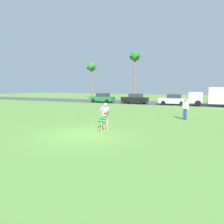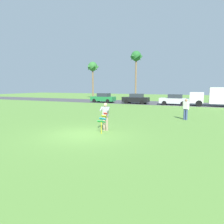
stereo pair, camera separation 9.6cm
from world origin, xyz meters
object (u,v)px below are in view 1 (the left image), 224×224
object	(u,v)px
person_kite_flyer	(106,116)
palm_tree_left_near	(92,68)
palm_tree_right_near	(135,58)
person_walker_near	(185,109)
parked_car_green	(102,98)
parked_car_black	(135,99)
parked_car_silver	(173,100)
parked_truck_white_box	(218,96)
kite_held	(103,120)

from	to	relation	value
person_kite_flyer	palm_tree_left_near	bearing A→B (deg)	120.62
person_kite_flyer	palm_tree_right_near	size ratio (longest dim) A/B	0.17
person_walker_near	parked_car_green	bearing A→B (deg)	136.86
parked_car_black	palm_tree_right_near	xyz separation A→B (m)	(-3.19, 10.26, 7.82)
person_kite_flyer	person_walker_near	bearing A→B (deg)	55.55
person_walker_near	parked_car_silver	bearing A→B (deg)	100.14
person_kite_flyer	parked_car_silver	bearing A→B (deg)	84.35
person_kite_flyer	parked_car_green	xyz separation A→B (m)	(-9.88, 19.60, -0.18)
parked_car_green	parked_truck_white_box	world-z (taller)	parked_truck_white_box
palm_tree_left_near	parked_car_silver	bearing A→B (deg)	-26.37
parked_car_green	palm_tree_right_near	bearing A→B (deg)	75.33
parked_car_black	palm_tree_left_near	xyz separation A→B (m)	(-13.22, 9.50, 6.15)
palm_tree_left_near	person_walker_near	bearing A→B (deg)	-46.64
palm_tree_right_near	person_walker_near	distance (m)	27.32
palm_tree_right_near	person_walker_near	bearing A→B (deg)	-63.96
person_kite_flyer	parked_truck_white_box	bearing A→B (deg)	68.13
person_kite_flyer	palm_tree_left_near	size ratio (longest dim) A/B	0.21
parked_car_black	parked_truck_white_box	bearing A→B (deg)	0.00
person_kite_flyer	parked_car_black	distance (m)	20.00
parked_car_green	person_walker_near	xyz separation A→B (m)	(14.20, -13.31, 0.16)
parked_car_green	parked_truck_white_box	size ratio (longest dim) A/B	0.63
kite_held	parked_car_black	size ratio (longest dim) A/B	0.28
parked_car_green	person_walker_near	size ratio (longest dim) A/B	2.44
parked_car_green	palm_tree_right_near	xyz separation A→B (m)	(2.69, 10.26, 7.82)
kite_held	person_walker_near	size ratio (longest dim) A/B	0.69
person_kite_flyer	parked_car_silver	world-z (taller)	person_kite_flyer
person_kite_flyer	palm_tree_left_near	distance (m)	34.34
person_kite_flyer	person_walker_near	world-z (taller)	same
parked_car_green	parked_car_black	world-z (taller)	same
parked_car_green	parked_truck_white_box	xyz separation A→B (m)	(17.75, 0.00, 0.64)
kite_held	parked_car_black	xyz separation A→B (m)	(-4.16, 20.31, -0.04)
parked_truck_white_box	palm_tree_left_near	size ratio (longest dim) A/B	0.81
palm_tree_right_near	parked_car_green	bearing A→B (deg)	-104.67
kite_held	parked_car_silver	bearing A→B (deg)	85.01
parked_truck_white_box	person_kite_flyer	bearing A→B (deg)	-111.87
palm_tree_left_near	person_kite_flyer	bearing A→B (deg)	-59.38
kite_held	parked_truck_white_box	distance (m)	21.73
palm_tree_left_near	palm_tree_right_near	xyz separation A→B (m)	(10.03, 0.76, 1.66)
parked_car_black	person_walker_near	distance (m)	15.69
person_kite_flyer	palm_tree_left_near	xyz separation A→B (m)	(-17.22, 29.10, 5.98)
kite_held	palm_tree_left_near	xyz separation A→B (m)	(-17.39, 29.81, 6.11)
palm_tree_left_near	person_walker_near	xyz separation A→B (m)	(21.54, -22.80, -5.99)
parked_car_silver	parked_truck_white_box	world-z (taller)	parked_truck_white_box
kite_held	palm_tree_left_near	world-z (taller)	palm_tree_left_near
person_walker_near	kite_held	bearing A→B (deg)	-120.64
palm_tree_right_near	person_walker_near	world-z (taller)	palm_tree_right_near
parked_truck_white_box	person_walker_near	world-z (taller)	parked_truck_white_box
parked_car_silver	palm_tree_right_near	distance (m)	15.80
parked_car_silver	parked_truck_white_box	size ratio (longest dim) A/B	0.63
parked_truck_white_box	person_walker_near	distance (m)	13.78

